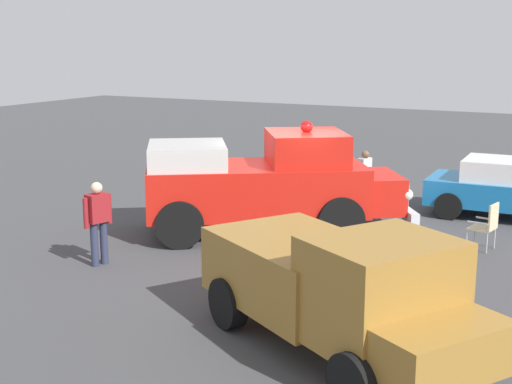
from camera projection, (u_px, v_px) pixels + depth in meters
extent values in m
plane|color=#424244|center=(290.00, 229.00, 16.73)|extent=(60.00, 60.00, 0.00)
cylinder|color=black|center=(322.00, 200.00, 17.47)|extent=(0.84, 1.04, 1.04)
cylinder|color=black|center=(341.00, 220.00, 15.53)|extent=(0.84, 1.04, 1.04)
cylinder|color=black|center=(179.00, 203.00, 17.10)|extent=(0.84, 1.04, 1.04)
cylinder|color=black|center=(180.00, 224.00, 15.15)|extent=(0.84, 1.04, 1.04)
cube|color=red|center=(256.00, 189.00, 16.20)|extent=(4.46, 5.24, 1.10)
cube|color=red|center=(378.00, 191.00, 16.53)|extent=(1.96, 1.72, 0.84)
cube|color=red|center=(306.00, 149.00, 16.13)|extent=(2.52, 2.47, 0.76)
cube|color=silver|center=(187.00, 157.00, 15.88)|extent=(2.57, 2.50, 0.60)
cube|color=silver|center=(397.00, 191.00, 16.58)|extent=(1.27, 0.90, 0.64)
cube|color=silver|center=(400.00, 208.00, 16.68)|extent=(1.98, 1.41, 0.24)
sphere|color=white|center=(387.00, 181.00, 17.32)|extent=(0.36, 0.36, 0.26)
sphere|color=white|center=(407.00, 195.00, 15.81)|extent=(0.36, 0.36, 0.26)
sphere|color=red|center=(307.00, 127.00, 16.03)|extent=(0.39, 0.39, 0.28)
cylinder|color=black|center=(461.00, 193.00, 19.07)|extent=(0.28, 0.69, 0.68)
cylinder|color=black|center=(449.00, 206.00, 17.62)|extent=(0.28, 0.69, 0.68)
cube|color=white|center=(504.00, 171.00, 17.68)|extent=(1.61, 1.94, 0.56)
cylinder|color=black|center=(461.00, 351.00, 9.28)|extent=(0.66, 0.83, 0.80)
cylinder|color=black|center=(355.00, 384.00, 8.39)|extent=(0.66, 0.83, 0.80)
cylinder|color=black|center=(320.00, 283.00, 11.88)|extent=(0.66, 0.83, 0.80)
cylinder|color=black|center=(228.00, 303.00, 10.99)|extent=(0.66, 0.83, 0.80)
cube|color=olive|center=(297.00, 270.00, 10.81)|extent=(3.03, 3.30, 1.00)
cube|color=olive|center=(381.00, 292.00, 9.17)|extent=(2.32, 2.22, 1.40)
cube|color=olive|center=(442.00, 350.00, 8.33)|extent=(1.92, 1.66, 0.64)
cylinder|color=#B7BABF|center=(377.00, 188.00, 20.29)|extent=(0.04, 0.04, 0.44)
cylinder|color=#B7BABF|center=(368.00, 190.00, 19.99)|extent=(0.04, 0.04, 0.44)
cylinder|color=#B7BABF|center=(365.00, 186.00, 20.60)|extent=(0.04, 0.04, 0.44)
cylinder|color=#B7BABF|center=(356.00, 188.00, 20.30)|extent=(0.04, 0.04, 0.44)
cube|color=beige|center=(367.00, 180.00, 20.24)|extent=(0.61, 0.61, 0.04)
cube|color=beige|center=(360.00, 169.00, 20.35)|extent=(0.47, 0.19, 0.56)
cube|color=#B7BABF|center=(372.00, 173.00, 20.37)|extent=(0.18, 0.43, 0.03)
cube|color=#B7BABF|center=(362.00, 175.00, 20.05)|extent=(0.18, 0.43, 0.03)
cylinder|color=#B7BABF|center=(358.00, 194.00, 19.50)|extent=(0.03, 0.03, 0.44)
cylinder|color=#B7BABF|center=(342.00, 193.00, 19.58)|extent=(0.03, 0.03, 0.44)
cylinder|color=#B7BABF|center=(359.00, 191.00, 19.92)|extent=(0.03, 0.03, 0.44)
cylinder|color=#B7BABF|center=(343.00, 190.00, 20.01)|extent=(0.03, 0.03, 0.44)
cube|color=beige|center=(351.00, 184.00, 19.70)|extent=(0.59, 0.59, 0.04)
cube|color=beige|center=(352.00, 172.00, 19.87)|extent=(0.17, 0.47, 0.56)
cube|color=#B7BABF|center=(360.00, 178.00, 19.62)|extent=(0.43, 0.16, 0.03)
cube|color=#B7BABF|center=(342.00, 178.00, 19.71)|extent=(0.43, 0.16, 0.03)
cylinder|color=#B7BABF|center=(467.00, 239.00, 15.10)|extent=(0.03, 0.03, 0.44)
cylinder|color=#B7BABF|center=(475.00, 235.00, 15.44)|extent=(0.03, 0.03, 0.44)
cylinder|color=#B7BABF|center=(487.00, 243.00, 14.84)|extent=(0.03, 0.03, 0.44)
cylinder|color=#B7BABF|center=(495.00, 239.00, 15.17)|extent=(0.03, 0.03, 0.44)
cube|color=beige|center=(481.00, 228.00, 15.09)|extent=(0.56, 0.56, 0.04)
cube|color=beige|center=(493.00, 217.00, 14.88)|extent=(0.48, 0.13, 0.56)
cube|color=#B7BABF|center=(478.00, 223.00, 14.87)|extent=(0.12, 0.44, 0.03)
cube|color=#B7BABF|center=(486.00, 219.00, 15.24)|extent=(0.12, 0.44, 0.03)
cylinder|color=#383842|center=(376.00, 189.00, 20.17)|extent=(0.16, 0.16, 0.45)
cylinder|color=#383842|center=(372.00, 190.00, 20.03)|extent=(0.16, 0.16, 0.45)
cube|color=#383842|center=(372.00, 178.00, 20.22)|extent=(0.28, 0.46, 0.13)
cube|color=#383842|center=(368.00, 179.00, 20.08)|extent=(0.28, 0.46, 0.13)
cube|color=silver|center=(365.00, 167.00, 20.23)|extent=(0.45, 0.34, 0.54)
sphere|color=brown|center=(366.00, 155.00, 20.14)|extent=(0.28, 0.28, 0.22)
cylinder|color=#2D334C|center=(104.00, 242.00, 14.11)|extent=(0.19, 0.19, 0.88)
cylinder|color=#2D334C|center=(94.00, 245.00, 13.95)|extent=(0.19, 0.19, 0.88)
cube|color=maroon|center=(97.00, 208.00, 13.88)|extent=(0.48, 0.37, 0.56)
cylinder|color=maroon|center=(109.00, 209.00, 14.08)|extent=(0.12, 0.12, 0.60)
cylinder|color=maroon|center=(86.00, 213.00, 13.70)|extent=(0.12, 0.12, 0.60)
sphere|color=beige|center=(96.00, 188.00, 13.79)|extent=(0.28, 0.28, 0.23)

